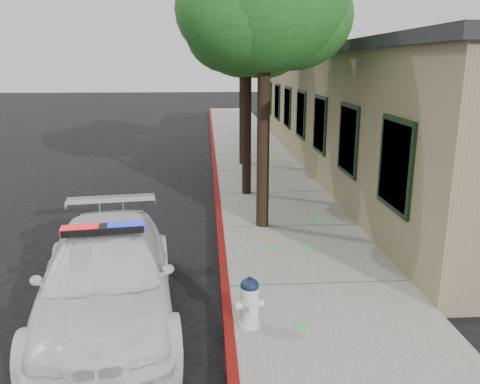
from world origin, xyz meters
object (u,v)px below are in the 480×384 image
at_px(fire_hydrant, 250,302).
at_px(street_tree_mid, 248,32).
at_px(police_car, 107,277).
at_px(street_tree_near, 265,7).
at_px(clapboard_building, 409,111).
at_px(street_tree_far, 244,45).

relative_size(fire_hydrant, street_tree_mid, 0.13).
relative_size(police_car, street_tree_near, 0.78).
height_order(clapboard_building, street_tree_far, street_tree_far).
height_order(clapboard_building, street_tree_mid, street_tree_mid).
height_order(fire_hydrant, street_tree_near, street_tree_near).
height_order(clapboard_building, police_car, clapboard_building).
xyz_separation_m(police_car, street_tree_far, (2.83, 10.84, 3.65)).
relative_size(clapboard_building, police_car, 4.25).
relative_size(street_tree_mid, street_tree_far, 1.04).
xyz_separation_m(fire_hydrant, street_tree_far, (0.79, 11.43, 3.82)).
distance_m(police_car, street_tree_far, 11.78).
bearing_deg(fire_hydrant, police_car, 153.36).
relative_size(fire_hydrant, street_tree_near, 0.12).
distance_m(police_car, street_tree_mid, 8.11).
distance_m(fire_hydrant, street_tree_far, 12.08).
bearing_deg(street_tree_near, street_tree_mid, 92.35).
height_order(clapboard_building, street_tree_near, street_tree_near).
bearing_deg(street_tree_far, clapboard_building, -11.71).
xyz_separation_m(fire_hydrant, street_tree_mid, (0.56, 7.26, 3.98)).
height_order(street_tree_near, street_tree_mid, street_tree_near).
relative_size(fire_hydrant, street_tree_far, 0.13).
bearing_deg(street_tree_far, police_car, -104.65).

